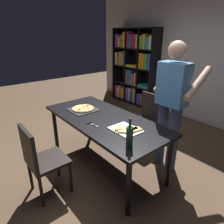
{
  "coord_description": "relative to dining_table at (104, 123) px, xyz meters",
  "views": [
    {
      "loc": [
        1.98,
        -1.48,
        1.83
      ],
      "look_at": [
        0.0,
        0.15,
        0.8
      ],
      "focal_mm": 31.72,
      "sensor_mm": 36.0,
      "label": 1
    }
  ],
  "objects": [
    {
      "name": "chair_near_camera",
      "position": [
        -0.0,
        -0.91,
        -0.17
      ],
      "size": [
        0.42,
        0.42,
        0.9
      ],
      "color": "black",
      "rests_on": "ground_plane"
    },
    {
      "name": "pepperoni_pizza_on_tray",
      "position": [
        -0.44,
        -0.05,
        0.09
      ],
      "size": [
        0.39,
        0.39,
        0.04
      ],
      "color": "#2D2D33",
      "rests_on": "dining_table"
    },
    {
      "name": "kitchen_scissors",
      "position": [
        0.06,
        -0.24,
        0.08
      ],
      "size": [
        0.2,
        0.09,
        0.01
      ],
      "color": "silver",
      "rests_on": "dining_table"
    },
    {
      "name": "dining_table",
      "position": [
        0.0,
        0.0,
        0.0
      ],
      "size": [
        1.9,
        0.86,
        0.75
      ],
      "color": "black",
      "rests_on": "ground_plane"
    },
    {
      "name": "wine_bottle",
      "position": [
        0.75,
        -0.24,
        0.19
      ],
      "size": [
        0.07,
        0.07,
        0.32
      ],
      "color": "#194723",
      "rests_on": "dining_table"
    },
    {
      "name": "person_serving_pizza",
      "position": [
        0.58,
        0.69,
        0.32
      ],
      "size": [
        0.55,
        0.54,
        1.75
      ],
      "color": "#38476B",
      "rests_on": "ground_plane"
    },
    {
      "name": "back_wall",
      "position": [
        0.0,
        2.6,
        0.72
      ],
      "size": [
        6.4,
        0.1,
        2.8
      ],
      "primitive_type": "cube",
      "color": "silver",
      "rests_on": "ground_plane"
    },
    {
      "name": "chair_far_side",
      "position": [
        0.0,
        0.91,
        -0.17
      ],
      "size": [
        0.42,
        0.42,
        0.9
      ],
      "color": "black",
      "rests_on": "ground_plane"
    },
    {
      "name": "pizza_slices_on_towel",
      "position": [
        0.47,
        -0.01,
        0.08
      ],
      "size": [
        0.36,
        0.29,
        0.03
      ],
      "color": "white",
      "rests_on": "dining_table"
    },
    {
      "name": "bookshelf",
      "position": [
        -1.74,
        2.37,
        0.28
      ],
      "size": [
        1.4,
        0.35,
        1.95
      ],
      "color": "black",
      "rests_on": "ground_plane"
    },
    {
      "name": "ground_plane",
      "position": [
        0.0,
        0.0,
        -0.68
      ],
      "size": [
        12.0,
        12.0,
        0.0
      ],
      "primitive_type": "plane",
      "color": "brown"
    }
  ]
}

